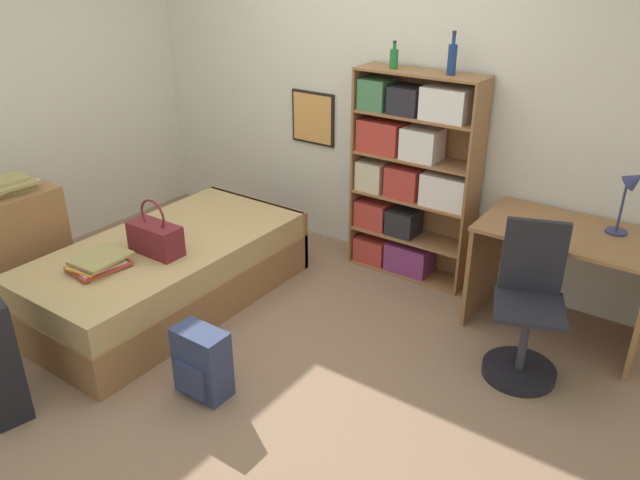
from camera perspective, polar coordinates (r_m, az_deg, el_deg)
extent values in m
plane|color=#84664C|center=(4.27, -6.76, -8.52)|extent=(14.00, 14.00, 0.00)
cube|color=beige|center=(4.96, 5.16, 12.93)|extent=(10.00, 0.06, 2.60)
cube|color=black|center=(5.29, -0.64, 11.09)|extent=(0.42, 0.02, 0.44)
cube|color=#DB994C|center=(5.28, -0.72, 11.06)|extent=(0.38, 0.01, 0.40)
cube|color=beige|center=(5.46, -26.04, 11.67)|extent=(0.06, 10.00, 2.60)
cube|color=olive|center=(4.65, -13.65, -3.92)|extent=(1.02, 2.02, 0.29)
cube|color=tan|center=(4.54, -13.96, -1.27)|extent=(0.99, 1.99, 0.19)
cube|color=olive|center=(5.22, -5.77, 1.27)|extent=(1.02, 0.04, 0.48)
cube|color=maroon|center=(4.32, -14.81, 0.12)|extent=(0.38, 0.17, 0.21)
torus|color=maroon|center=(4.25, -15.06, 2.19)|extent=(0.22, 0.02, 0.22)
cube|color=#99894C|center=(4.26, -19.67, -2.42)|extent=(0.29, 0.29, 0.01)
cube|color=#B2382D|center=(4.25, -19.58, -2.24)|extent=(0.31, 0.37, 0.02)
cube|color=silver|center=(4.24, -19.73, -2.06)|extent=(0.28, 0.32, 0.01)
cube|color=gold|center=(4.24, -19.59, -1.87)|extent=(0.26, 0.37, 0.01)
cube|color=#7A336B|center=(4.24, -19.84, -1.76)|extent=(0.23, 0.29, 0.01)
cube|color=#99894C|center=(4.23, -19.38, -1.55)|extent=(0.28, 0.35, 0.02)
cube|color=olive|center=(4.98, -26.01, -0.38)|extent=(0.54, 0.55, 0.84)
cube|color=#99894C|center=(4.79, -26.79, 4.12)|extent=(0.30, 0.36, 0.02)
cube|color=#99894C|center=(4.77, -26.85, 4.28)|extent=(0.28, 0.38, 0.02)
cube|color=silver|center=(4.78, -26.75, 4.55)|extent=(0.32, 0.38, 0.01)
cube|color=#99894C|center=(4.75, -26.84, 4.60)|extent=(0.33, 0.38, 0.02)
cube|color=#99894C|center=(4.77, -26.88, 4.92)|extent=(0.23, 0.28, 0.02)
cube|color=olive|center=(4.94, 3.79, 6.71)|extent=(0.02, 0.30, 1.57)
cube|color=olive|center=(4.55, 13.81, 4.34)|extent=(0.02, 0.30, 1.57)
cube|color=olive|center=(4.85, 9.39, 6.06)|extent=(0.95, 0.01, 1.57)
cube|color=olive|center=(5.04, 8.04, -2.73)|extent=(0.91, 0.30, 0.02)
cube|color=olive|center=(4.91, 8.25, 0.41)|extent=(0.91, 0.30, 0.02)
cube|color=olive|center=(4.78, 8.49, 3.83)|extent=(0.91, 0.30, 0.02)
cube|color=olive|center=(4.68, 8.73, 7.40)|extent=(0.91, 0.30, 0.02)
cube|color=olive|center=(4.59, 8.99, 11.13)|extent=(0.91, 0.30, 0.02)
cube|color=olive|center=(4.52, 9.27, 14.87)|extent=(0.91, 0.30, 0.02)
cube|color=#B2382D|center=(5.11, 4.94, -0.78)|extent=(0.27, 0.22, 0.20)
cube|color=#7A336B|center=(4.97, 8.18, -1.60)|extent=(0.35, 0.22, 0.23)
cube|color=#B2382D|center=(4.98, 5.04, 2.44)|extent=(0.26, 0.22, 0.21)
cube|color=#232328|center=(4.87, 7.67, 1.66)|extent=(0.22, 0.22, 0.20)
cube|color=beige|center=(4.88, 4.96, 5.97)|extent=(0.22, 0.22, 0.22)
cube|color=#B2382D|center=(4.75, 7.86, 5.33)|extent=(0.26, 0.22, 0.23)
cube|color=silver|center=(4.62, 11.53, 4.49)|extent=(0.34, 0.22, 0.24)
cube|color=#B2382D|center=(4.75, 5.74, 9.47)|extent=(0.34, 0.22, 0.24)
cube|color=silver|center=(4.61, 9.35, 8.68)|extent=(0.27, 0.22, 0.23)
cube|color=#427A4C|center=(4.71, 5.23, 13.19)|extent=(0.21, 0.22, 0.22)
cube|color=#232328|center=(4.59, 8.02, 12.56)|extent=(0.23, 0.22, 0.19)
cube|color=silver|center=(4.46, 11.55, 12.13)|extent=(0.33, 0.22, 0.23)
cylinder|color=#1E6B2D|center=(4.58, 6.78, 16.11)|extent=(0.06, 0.06, 0.13)
cylinder|color=#1E6B2D|center=(4.57, 6.84, 17.19)|extent=(0.02, 0.02, 0.04)
cylinder|color=#232328|center=(4.56, 6.86, 17.54)|extent=(0.03, 0.03, 0.02)
cylinder|color=navy|center=(4.41, 11.98, 15.82)|extent=(0.06, 0.06, 0.20)
cylinder|color=navy|center=(4.39, 12.14, 17.50)|extent=(0.02, 0.02, 0.06)
cylinder|color=#232328|center=(4.38, 12.19, 18.05)|extent=(0.03, 0.03, 0.02)
cube|color=olive|center=(4.23, 21.88, 0.68)|extent=(1.08, 0.66, 0.02)
cube|color=olive|center=(4.50, 14.77, -1.98)|extent=(0.03, 0.62, 0.72)
cylinder|color=navy|center=(4.30, 25.45, 0.70)|extent=(0.13, 0.13, 0.02)
cylinder|color=navy|center=(4.23, 25.88, 2.77)|extent=(0.02, 0.02, 0.32)
cone|color=navy|center=(4.17, 26.87, 4.99)|extent=(0.15, 0.11, 0.15)
cylinder|color=black|center=(4.05, 17.69, -11.34)|extent=(0.44, 0.44, 0.06)
cylinder|color=#333338|center=(3.93, 18.09, -8.97)|extent=(0.05, 0.05, 0.46)
cube|color=black|center=(3.80, 18.59, -5.90)|extent=(0.51, 0.51, 0.03)
cube|color=black|center=(3.85, 18.98, -1.42)|extent=(0.35, 0.16, 0.46)
cube|color=#2D3856|center=(3.69, -10.72, -10.91)|extent=(0.32, 0.18, 0.42)
cube|color=#2D3856|center=(3.68, -11.80, -12.45)|extent=(0.22, 0.03, 0.19)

